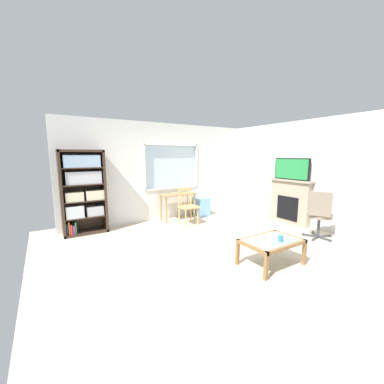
{
  "coord_description": "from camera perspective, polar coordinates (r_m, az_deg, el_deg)",
  "views": [
    {
      "loc": [
        -2.73,
        -3.28,
        1.71
      ],
      "look_at": [
        -0.16,
        0.82,
        0.96
      ],
      "focal_mm": 22.28,
      "sensor_mm": 36.0,
      "label": 1
    }
  ],
  "objects": [
    {
      "name": "tv",
      "position": [
        6.38,
        22.72,
        5.11
      ],
      "size": [
        0.06,
        0.95,
        0.53
      ],
      "color": "black",
      "rests_on": "fireplace"
    },
    {
      "name": "wall_right",
      "position": [
        6.31,
        26.54,
        3.87
      ],
      "size": [
        0.12,
        5.23,
        2.53
      ],
      "primitive_type": "cube",
      "color": "silver",
      "rests_on": "ground"
    },
    {
      "name": "desk_under_window",
      "position": [
        6.3,
        -3.39,
        -1.51
      ],
      "size": [
        0.94,
        0.41,
        0.7
      ],
      "color": "#A37547",
      "rests_on": "ground"
    },
    {
      "name": "bookshelf",
      "position": [
        5.64,
        -24.67,
        0.58
      ],
      "size": [
        0.9,
        0.38,
        1.82
      ],
      "color": "#38281E",
      "rests_on": "ground"
    },
    {
      "name": "fireplace",
      "position": [
        6.49,
        22.39,
        -2.08
      ],
      "size": [
        0.26,
        1.16,
        1.1
      ],
      "color": "gray",
      "rests_on": "ground"
    },
    {
      "name": "office_chair",
      "position": [
        5.49,
        28.27,
        -4.37
      ],
      "size": [
        0.61,
        0.57,
        1.0
      ],
      "color": "#7A6B5B",
      "rests_on": "ground"
    },
    {
      "name": "sippy_cup",
      "position": [
        3.93,
        20.43,
        -10.36
      ],
      "size": [
        0.07,
        0.07,
        0.09
      ],
      "primitive_type": "cylinder",
      "color": "#337FD6",
      "rests_on": "coffee_table"
    },
    {
      "name": "plastic_drawer_unit",
      "position": [
        6.81,
        2.25,
        -3.5
      ],
      "size": [
        0.35,
        0.4,
        0.51
      ],
      "primitive_type": "cube",
      "color": "#72ADDB",
      "rests_on": "ground"
    },
    {
      "name": "wooden_chair",
      "position": [
        5.88,
        -1.05,
        -3.38
      ],
      "size": [
        0.42,
        0.4,
        0.9
      ],
      "color": "tan",
      "rests_on": "ground"
    },
    {
      "name": "ground",
      "position": [
        4.6,
        7.32,
        -13.2
      ],
      "size": [
        6.18,
        6.03,
        0.02
      ],
      "primitive_type": "cube",
      "color": "beige"
    },
    {
      "name": "wall_back_with_window",
      "position": [
        6.41,
        -7.11,
        4.64
      ],
      "size": [
        5.18,
        0.15,
        2.53
      ],
      "color": "silver",
      "rests_on": "ground"
    },
    {
      "name": "coffee_table",
      "position": [
        3.99,
        18.46,
        -11.57
      ],
      "size": [
        0.93,
        0.62,
        0.41
      ],
      "color": "#8C9E99",
      "rests_on": "ground"
    }
  ]
}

